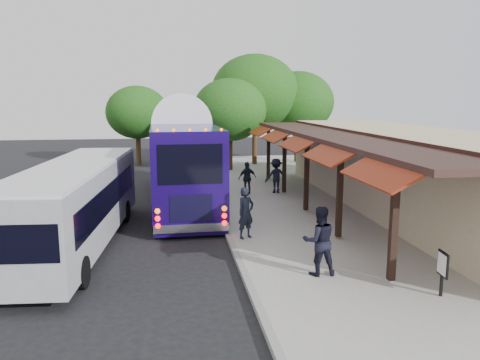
{
  "coord_description": "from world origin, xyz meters",
  "views": [
    {
      "loc": [
        -1.89,
        -15.07,
        4.98
      ],
      "look_at": [
        0.74,
        2.92,
        1.8
      ],
      "focal_mm": 35.0,
      "sensor_mm": 36.0,
      "label": 1
    }
  ],
  "objects_px": {
    "coach_bus": "(181,157)",
    "sign_board": "(443,266)",
    "city_bus": "(76,201)",
    "ped_b": "(319,241)",
    "ped_c": "(247,178)",
    "ped_a": "(246,213)",
    "ped_d": "(276,176)"
  },
  "relations": [
    {
      "from": "coach_bus",
      "to": "city_bus",
      "type": "distance_m",
      "value": 7.5
    },
    {
      "from": "city_bus",
      "to": "ped_d",
      "type": "bearing_deg",
      "value": 44.83
    },
    {
      "from": "ped_c",
      "to": "ped_b",
      "type": "bearing_deg",
      "value": 76.05
    },
    {
      "from": "city_bus",
      "to": "ped_c",
      "type": "xyz_separation_m",
      "value": [
        7.0,
        7.17,
        -0.59
      ]
    },
    {
      "from": "ped_b",
      "to": "sign_board",
      "type": "bearing_deg",
      "value": 145.34
    },
    {
      "from": "city_bus",
      "to": "ped_b",
      "type": "relative_size",
      "value": 5.51
    },
    {
      "from": "ped_c",
      "to": "sign_board",
      "type": "xyz_separation_m",
      "value": [
        2.73,
        -13.08,
        -0.06
      ]
    },
    {
      "from": "city_bus",
      "to": "sign_board",
      "type": "relative_size",
      "value": 9.35
    },
    {
      "from": "ped_a",
      "to": "sign_board",
      "type": "height_order",
      "value": "ped_a"
    },
    {
      "from": "coach_bus",
      "to": "sign_board",
      "type": "xyz_separation_m",
      "value": [
        6.06,
        -12.42,
        -1.3
      ]
    },
    {
      "from": "ped_d",
      "to": "sign_board",
      "type": "bearing_deg",
      "value": 86.93
    },
    {
      "from": "ped_a",
      "to": "ped_c",
      "type": "distance_m",
      "value": 7.65
    },
    {
      "from": "city_bus",
      "to": "ped_c",
      "type": "bearing_deg",
      "value": 49.85
    },
    {
      "from": "city_bus",
      "to": "sign_board",
      "type": "xyz_separation_m",
      "value": [
        9.73,
        -5.91,
        -0.64
      ]
    },
    {
      "from": "ped_c",
      "to": "sign_board",
      "type": "height_order",
      "value": "ped_c"
    },
    {
      "from": "coach_bus",
      "to": "ped_a",
      "type": "xyz_separation_m",
      "value": [
        2.05,
        -6.88,
        -1.17
      ]
    },
    {
      "from": "ped_b",
      "to": "ped_d",
      "type": "height_order",
      "value": "ped_b"
    },
    {
      "from": "coach_bus",
      "to": "city_bus",
      "type": "height_order",
      "value": "coach_bus"
    },
    {
      "from": "sign_board",
      "to": "ped_b",
      "type": "bearing_deg",
      "value": 150.1
    },
    {
      "from": "ped_d",
      "to": "sign_board",
      "type": "height_order",
      "value": "ped_d"
    },
    {
      "from": "ped_a",
      "to": "ped_d",
      "type": "relative_size",
      "value": 1.01
    },
    {
      "from": "city_bus",
      "to": "sign_board",
      "type": "bearing_deg",
      "value": -27.14
    },
    {
      "from": "ped_a",
      "to": "sign_board",
      "type": "distance_m",
      "value": 6.84
    },
    {
      "from": "ped_b",
      "to": "ped_c",
      "type": "relative_size",
      "value": 1.17
    },
    {
      "from": "city_bus",
      "to": "sign_board",
      "type": "distance_m",
      "value": 11.4
    },
    {
      "from": "ped_b",
      "to": "ped_d",
      "type": "relative_size",
      "value": 1.09
    },
    {
      "from": "coach_bus",
      "to": "sign_board",
      "type": "bearing_deg",
      "value": -65.56
    },
    {
      "from": "coach_bus",
      "to": "city_bus",
      "type": "bearing_deg",
      "value": -120.97
    },
    {
      "from": "coach_bus",
      "to": "ped_b",
      "type": "relative_size",
      "value": 6.72
    },
    {
      "from": "coach_bus",
      "to": "ped_a",
      "type": "distance_m",
      "value": 7.27
    },
    {
      "from": "city_bus",
      "to": "ped_d",
      "type": "relative_size",
      "value": 6.0
    },
    {
      "from": "ped_d",
      "to": "ped_c",
      "type": "bearing_deg",
      "value": -2.52
    }
  ]
}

